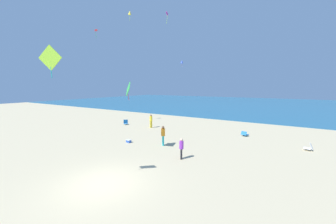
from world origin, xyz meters
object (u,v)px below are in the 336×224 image
Objects in this scene: beach_chair_far_left at (126,122)px; kite_red at (95,30)px; beach_chair_near_camera at (309,147)px; kite_yellow at (130,13)px; kite_magenta at (167,14)px; cooler_box at (129,141)px; kite_green at (128,89)px; kite_blue at (182,62)px; beach_chair_mid_beach at (245,134)px; person_3 at (151,120)px; person_0 at (181,147)px; kite_lime at (50,58)px; person_2 at (163,134)px.

kite_red is at bearing -102.54° from beach_chair_far_left.
beach_chair_near_camera is (19.09, -0.20, -0.01)m from beach_chair_far_left.
kite_yellow reaches higher than kite_red.
cooler_box is at bearing -76.75° from kite_magenta.
kite_green reaches higher than cooler_box.
kite_red is (-4.87, -13.02, 2.70)m from kite_blue.
beach_chair_far_left is 14.19m from beach_chair_mid_beach.
beach_chair_near_camera is (5.01, -1.98, 0.03)m from beach_chair_mid_beach.
person_3 is at bearing 116.62° from beach_chair_mid_beach.
beach_chair_near_camera is at bearing 43.85° from beach_chair_far_left.
kite_green is 1.02× the size of kite_yellow.
kite_red is at bearing 119.18° from beach_chair_mid_beach.
beach_chair_far_left is 0.58× the size of person_0.
beach_chair_near_camera is 14.31m from cooler_box.
kite_red is at bearing 134.60° from kite_lime.
person_2 is at bearing 119.90° from person_0.
kite_red is at bearing -136.00° from kite_magenta.
beach_chair_far_left is at bearing -62.70° from kite_yellow.
beach_chair_far_left is at bearing 135.53° from cooler_box.
beach_chair_far_left is 0.63× the size of kite_yellow.
person_2 is (3.01, 0.87, 0.82)m from cooler_box.
kite_yellow is at bearing -113.07° from kite_blue.
cooler_box is at bearing 126.66° from person_3.
beach_chair_near_camera is at bearing -94.37° from beach_chair_mid_beach.
beach_chair_far_left is at bearing 33.00° from kite_red.
kite_blue is at bearing 102.67° from cooler_box.
cooler_box is at bearing -49.52° from kite_yellow.
kite_magenta is (-4.32, 12.07, 9.33)m from kite_green.
kite_lime is at bearing -45.40° from kite_red.
kite_yellow reaches higher than person_0.
person_2 is 16.87m from kite_magenta.
kite_yellow is (-5.41, 2.76, 13.72)m from person_3.
beach_chair_near_camera is 10.00m from person_0.
cooler_box is 0.48× the size of kite_blue.
beach_chair_far_left is at bearing 19.45° from person_3.
kite_green is at bearing 40.01° from beach_chair_near_camera.
beach_chair_far_left is 14.72m from kite_yellow.
kite_green is at bearing 164.13° from beach_chair_mid_beach.
person_0 is 21.95m from kite_blue.
cooler_box is 0.29× the size of person_2.
person_0 reaches higher than beach_chair_near_camera.
kite_green is at bearing -48.68° from kite_yellow.
kite_lime is at bearing -139.79° from person_0.
cooler_box is 0.41× the size of kite_red.
person_3 is at bearing 116.52° from kite_green.
beach_chair_mid_beach is at bearing 11.99° from kite_red.
person_2 is (-2.71, 1.90, 0.12)m from person_0.
kite_yellow is 5.26m from kite_magenta.
kite_lime reaches higher than person_3.
person_0 is at bearing 47.76° from beach_chair_near_camera.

